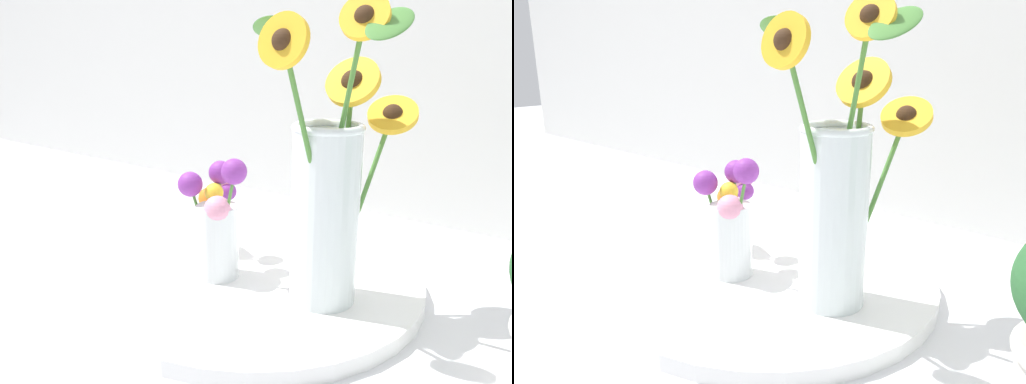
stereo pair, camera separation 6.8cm
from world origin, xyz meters
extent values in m
plane|color=silver|center=(0.00, 0.00, 0.00)|extent=(6.00, 6.00, 0.00)
cylinder|color=white|center=(0.01, 0.03, 0.01)|extent=(0.54, 0.54, 0.02)
cylinder|color=silver|center=(0.14, 0.02, 0.15)|extent=(0.10, 0.10, 0.25)
torus|color=silver|center=(0.14, 0.02, 0.28)|extent=(0.10, 0.10, 0.01)
cylinder|color=#4C8438|center=(0.15, 0.05, 0.20)|extent=(0.01, 0.03, 0.27)
cylinder|color=gold|center=(0.15, 0.06, 0.34)|extent=(0.08, 0.06, 0.07)
sphere|color=#382314|center=(0.15, 0.06, 0.34)|extent=(0.03, 0.03, 0.03)
cylinder|color=#4C8438|center=(0.17, 0.07, 0.17)|extent=(0.04, 0.08, 0.22)
cylinder|color=gold|center=(0.19, 0.11, 0.29)|extent=(0.08, 0.06, 0.06)
sphere|color=#382314|center=(0.19, 0.11, 0.29)|extent=(0.03, 0.03, 0.03)
cylinder|color=#4C8438|center=(0.15, 0.02, 0.26)|extent=(0.08, 0.04, 0.31)
cylinder|color=gold|center=(0.19, 0.01, 0.42)|extent=(0.07, 0.04, 0.07)
sphere|color=#382314|center=(0.19, 0.01, 0.42)|extent=(0.03, 0.03, 0.03)
cylinder|color=#4C8438|center=(0.14, -0.03, 0.24)|extent=(0.03, 0.10, 0.29)
cylinder|color=gold|center=(0.12, -0.07, 0.39)|extent=(0.07, 0.03, 0.07)
sphere|color=#382314|center=(0.12, -0.07, 0.39)|extent=(0.03, 0.03, 0.03)
ellipsoid|color=#477F38|center=(0.07, -0.02, 0.41)|extent=(0.09, 0.12, 0.04)
ellipsoid|color=#477F38|center=(0.22, 0.02, 0.41)|extent=(0.05, 0.10, 0.06)
cylinder|color=white|center=(-0.04, -0.01, 0.08)|extent=(0.07, 0.07, 0.12)
cylinder|color=#4C8438|center=(-0.04, -0.01, 0.12)|extent=(0.03, 0.02, 0.09)
sphere|color=yellow|center=(-0.05, 0.00, 0.16)|extent=(0.03, 0.03, 0.03)
cylinder|color=#4C8438|center=(-0.07, -0.02, 0.12)|extent=(0.04, 0.01, 0.11)
sphere|color=purple|center=(-0.08, -0.02, 0.17)|extent=(0.04, 0.04, 0.04)
cylinder|color=#4C8438|center=(-0.01, -0.02, 0.13)|extent=(0.04, 0.01, 0.15)
sphere|color=purple|center=(0.00, -0.01, 0.20)|extent=(0.04, 0.04, 0.04)
cylinder|color=#4C8438|center=(-0.04, 0.00, 0.13)|extent=(0.03, 0.04, 0.12)
sphere|color=purple|center=(-0.06, 0.02, 0.19)|extent=(0.04, 0.04, 0.04)
cylinder|color=#4C8438|center=(-0.02, -0.02, 0.10)|extent=(0.01, 0.03, 0.09)
sphere|color=pink|center=(-0.02, -0.03, 0.14)|extent=(0.04, 0.04, 0.04)
sphere|color=white|center=(-0.11, 0.06, 0.06)|extent=(0.07, 0.07, 0.07)
cylinder|color=white|center=(-0.11, 0.06, 0.10)|extent=(0.03, 0.03, 0.02)
cylinder|color=#4C8438|center=(-0.08, 0.05, 0.10)|extent=(0.03, 0.01, 0.10)
sphere|color=purple|center=(-0.07, 0.05, 0.15)|extent=(0.03, 0.03, 0.03)
cylinder|color=#4C8438|center=(-0.11, 0.06, 0.09)|extent=(0.01, 0.02, 0.07)
sphere|color=orange|center=(-0.11, 0.05, 0.13)|extent=(0.04, 0.04, 0.04)
cylinder|color=#4C8438|center=(-0.09, 0.06, 0.11)|extent=(0.02, 0.01, 0.11)
sphere|color=pink|center=(-0.08, 0.06, 0.17)|extent=(0.04, 0.04, 0.04)
camera|label=1|loc=(0.45, -0.58, 0.38)|focal=35.00mm
camera|label=2|loc=(0.51, -0.54, 0.38)|focal=35.00mm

